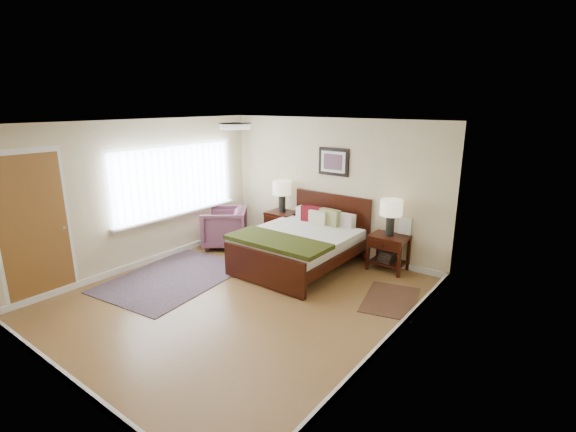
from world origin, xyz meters
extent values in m
plane|color=brown|center=(0.00, 0.00, 0.00)|extent=(5.00, 5.00, 0.00)
cube|color=beige|center=(0.00, 2.50, 1.25)|extent=(4.50, 0.04, 2.50)
cube|color=beige|center=(0.00, -2.50, 1.25)|extent=(4.50, 0.04, 2.50)
cube|color=beige|center=(-2.25, 0.00, 1.25)|extent=(0.04, 5.00, 2.50)
cube|color=beige|center=(2.25, 0.00, 1.25)|extent=(0.04, 5.00, 2.50)
cube|color=white|center=(0.00, 0.00, 2.50)|extent=(4.50, 5.00, 0.02)
cube|color=silver|center=(-2.23, 0.70, 1.40)|extent=(0.02, 2.72, 1.32)
cube|color=silver|center=(-2.21, 0.70, 1.40)|extent=(0.01, 2.60, 1.20)
cube|color=silver|center=(-2.18, 0.70, 0.77)|extent=(0.10, 2.72, 0.04)
cube|color=silver|center=(-2.23, -1.75, 1.09)|extent=(0.01, 1.00, 2.18)
cube|color=brown|center=(-2.23, -1.75, 1.05)|extent=(0.01, 0.90, 2.10)
cylinder|color=#999999|center=(-2.20, -1.37, 1.00)|extent=(0.04, 0.04, 0.04)
cylinder|color=white|center=(0.00, 0.00, 2.46)|extent=(0.40, 0.40, 0.07)
cylinder|color=beige|center=(0.00, 0.00, 2.50)|extent=(0.44, 0.44, 0.01)
cube|color=black|center=(0.04, 2.46, 0.57)|extent=(1.58, 0.06, 1.11)
cube|color=black|center=(0.04, 0.46, 0.30)|extent=(1.58, 0.06, 0.55)
cube|color=black|center=(-0.71, 1.46, 0.32)|extent=(0.06, 1.98, 0.18)
cube|color=black|center=(0.79, 1.46, 0.32)|extent=(0.06, 1.98, 0.18)
cube|color=silver|center=(0.04, 1.46, 0.45)|extent=(1.48, 1.96, 0.22)
cube|color=silver|center=(0.04, 1.36, 0.59)|extent=(1.66, 1.73, 0.10)
cube|color=#31340F|center=(0.04, 0.82, 0.64)|extent=(1.70, 0.70, 0.07)
cube|color=silver|center=(-0.31, 2.22, 0.73)|extent=(0.50, 0.18, 0.26)
cube|color=silver|center=(0.39, 2.22, 0.73)|extent=(0.50, 0.18, 0.26)
cube|color=#540910|center=(-0.18, 2.10, 0.77)|extent=(0.39, 0.17, 0.32)
cube|color=olive|center=(0.22, 2.10, 0.77)|extent=(0.38, 0.16, 0.32)
cube|color=beige|center=(0.02, 2.02, 0.75)|extent=(0.34, 0.13, 0.28)
cube|color=black|center=(0.04, 2.48, 1.72)|extent=(0.62, 0.03, 0.50)
cube|color=silver|center=(0.04, 2.46, 1.72)|extent=(0.50, 0.01, 0.38)
cube|color=#A52D23|center=(0.04, 2.44, 1.72)|extent=(0.38, 0.01, 0.28)
cube|color=black|center=(-0.99, 2.27, 0.64)|extent=(0.56, 0.50, 0.05)
cube|color=black|center=(-1.24, 2.05, 0.31)|extent=(0.05, 0.05, 0.62)
cube|color=black|center=(-0.74, 2.05, 0.31)|extent=(0.05, 0.05, 0.62)
cube|color=black|center=(-1.24, 2.49, 0.31)|extent=(0.05, 0.05, 0.62)
cube|color=black|center=(-0.74, 2.49, 0.31)|extent=(0.05, 0.05, 0.62)
cube|color=black|center=(-0.99, 2.03, 0.54)|extent=(0.50, 0.03, 0.14)
cube|color=black|center=(1.28, 2.27, 0.59)|extent=(0.62, 0.46, 0.05)
cube|color=black|center=(1.01, 2.07, 0.28)|extent=(0.05, 0.05, 0.57)
cube|color=black|center=(1.56, 2.07, 0.28)|extent=(0.05, 0.05, 0.57)
cube|color=black|center=(1.01, 2.47, 0.28)|extent=(0.05, 0.05, 0.57)
cube|color=black|center=(1.56, 2.47, 0.28)|extent=(0.05, 0.05, 0.57)
cube|color=black|center=(1.28, 2.05, 0.49)|extent=(0.56, 0.03, 0.14)
cube|color=black|center=(1.28, 2.27, 0.14)|extent=(0.56, 0.40, 0.03)
cube|color=black|center=(1.28, 2.27, 0.17)|extent=(0.23, 0.29, 0.03)
cube|color=black|center=(1.28, 2.27, 0.20)|extent=(0.23, 0.29, 0.03)
cube|color=black|center=(1.28, 2.27, 0.24)|extent=(0.23, 0.29, 0.03)
cube|color=black|center=(1.28, 2.27, 0.28)|extent=(0.23, 0.29, 0.03)
cube|color=black|center=(1.28, 2.27, 0.31)|extent=(0.23, 0.29, 0.03)
cube|color=black|center=(1.28, 2.27, 0.34)|extent=(0.23, 0.29, 0.03)
cylinder|color=black|center=(-0.99, 2.27, 0.83)|extent=(0.14, 0.14, 0.32)
cylinder|color=black|center=(-0.99, 2.27, 1.01)|extent=(0.02, 0.02, 0.06)
cylinder|color=beige|center=(-0.99, 2.27, 1.15)|extent=(0.37, 0.37, 0.26)
cylinder|color=black|center=(1.28, 2.27, 0.78)|extent=(0.14, 0.14, 0.32)
cylinder|color=black|center=(1.28, 2.27, 0.96)|extent=(0.02, 0.02, 0.06)
cylinder|color=beige|center=(1.28, 2.27, 1.10)|extent=(0.37, 0.37, 0.26)
imported|color=brown|center=(-1.80, 1.46, 0.38)|extent=(1.17, 1.17, 0.77)
cube|color=#110E47|center=(-1.35, -0.16, 0.01)|extent=(1.82, 2.39, 0.01)
cube|color=black|center=(1.80, 1.24, 0.01)|extent=(0.96, 1.23, 0.01)
camera|label=1|loc=(3.92, -4.04, 2.77)|focal=26.00mm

